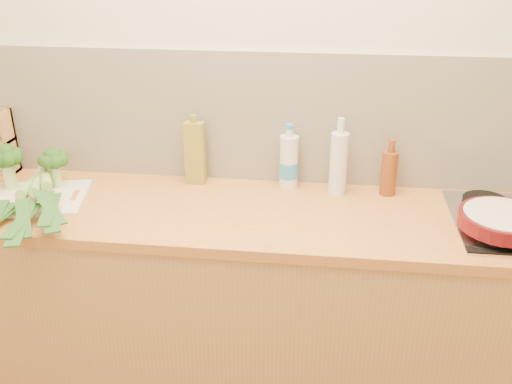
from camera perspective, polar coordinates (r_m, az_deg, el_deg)
room_shell at (r=2.33m, az=0.74°, el=7.36°), size 3.50×3.50×3.50m
counter at (r=2.40m, az=-0.15°, el=-11.43°), size 3.20×0.62×0.90m
chopping_board at (r=2.41m, az=-21.67°, el=-0.61°), size 0.48×0.40×0.01m
broccoli_left at (r=2.47m, az=-23.70°, el=3.13°), size 0.13×0.13×0.19m
broccoli_right at (r=2.43m, az=-19.59°, el=3.02°), size 0.12×0.12×0.17m
leek_front at (r=2.38m, az=-22.50°, el=-0.26°), size 0.12×0.68×0.04m
leek_mid at (r=2.34m, az=-21.30°, el=0.04°), size 0.26×0.68×0.04m
leek_back at (r=2.30m, az=-20.17°, el=0.31°), size 0.33×0.56×0.04m
skillet at (r=2.12m, az=23.57°, el=-2.58°), size 0.42×0.30×0.05m
oil_tin at (r=2.36m, az=-6.11°, el=3.94°), size 0.08×0.05×0.29m
glass_bottle at (r=2.27m, az=8.25°, el=2.94°), size 0.07×0.07×0.31m
amber_bottle at (r=2.32m, az=13.16°, el=1.95°), size 0.06×0.06×0.23m
water_bottle at (r=2.32m, az=3.29°, el=2.88°), size 0.08×0.08×0.25m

